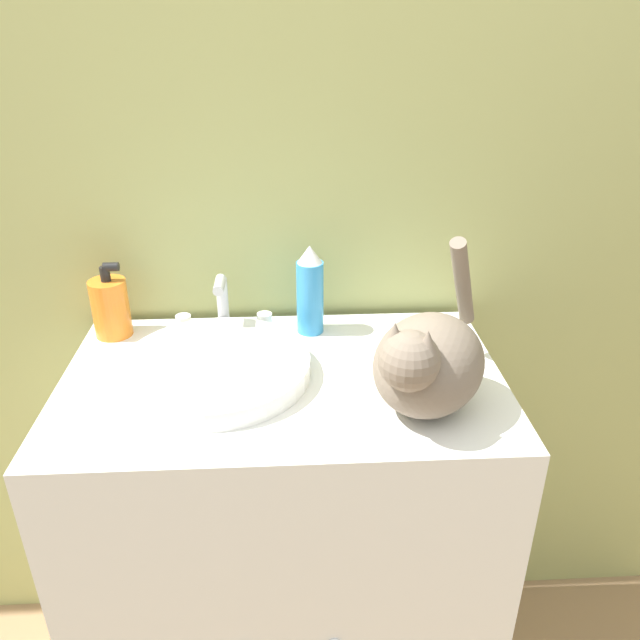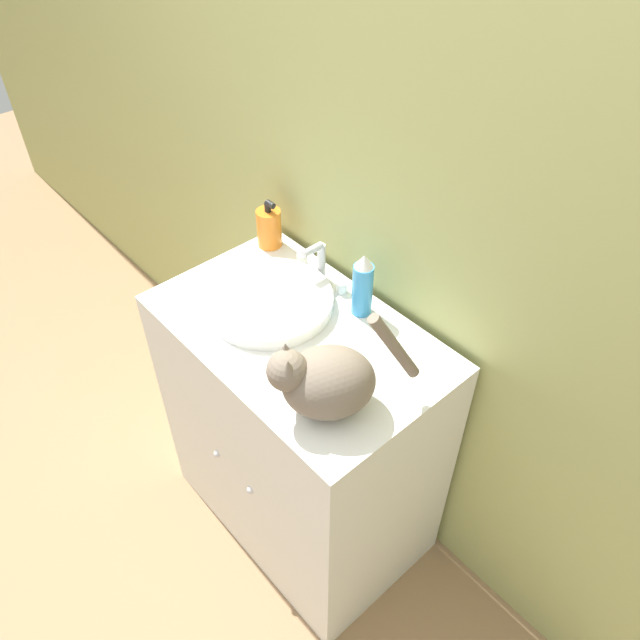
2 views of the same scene
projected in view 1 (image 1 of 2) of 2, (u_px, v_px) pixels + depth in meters
wall_back at (277, 152)px, 1.27m from camera, size 6.00×0.05×2.50m
vanity_cabinet at (288, 552)px, 1.36m from camera, size 0.82×0.52×0.90m
sink_basin at (216, 368)px, 1.15m from camera, size 0.35×0.35×0.04m
faucet at (223, 309)px, 1.30m from camera, size 0.20×0.08×0.13m
cat at (427, 362)px, 1.02m from camera, size 0.27×0.33×0.27m
soap_bottle at (111, 307)px, 1.28m from camera, size 0.08×0.08×0.16m
spray_bottle at (310, 291)px, 1.28m from camera, size 0.06×0.06×0.19m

